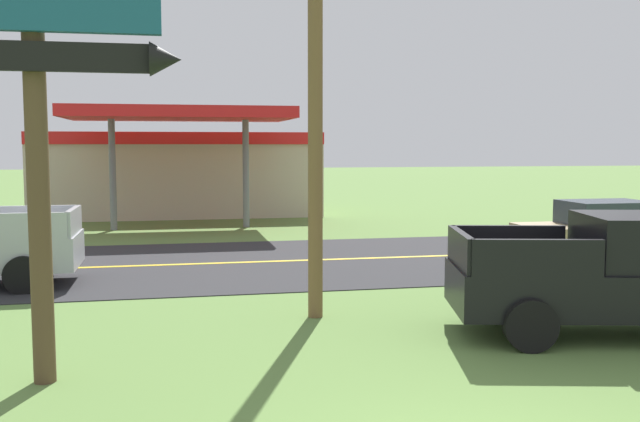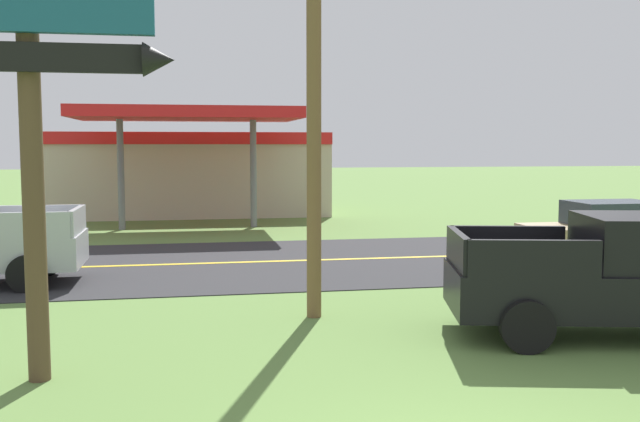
{
  "view_description": "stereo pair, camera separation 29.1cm",
  "coord_description": "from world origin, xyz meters",
  "px_view_note": "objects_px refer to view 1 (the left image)",
  "views": [
    {
      "loc": [
        -2.78,
        -5.52,
        3.07
      ],
      "look_at": [
        0.0,
        8.0,
        1.8
      ],
      "focal_mm": 40.32,
      "sensor_mm": 36.0,
      "label": 1
    },
    {
      "loc": [
        -2.5,
        -5.58,
        3.07
      ],
      "look_at": [
        0.0,
        8.0,
        1.8
      ],
      "focal_mm": 40.32,
      "sensor_mm": 36.0,
      "label": 2
    }
  ],
  "objects_px": {
    "gas_station": "(179,170)",
    "pickup_black_parked_on_lawn": "(620,276)",
    "car_tan_near_lane": "(601,232)",
    "utility_pole": "(315,70)",
    "motel_sign": "(36,15)"
  },
  "relations": [
    {
      "from": "motel_sign",
      "to": "gas_station",
      "type": "bearing_deg",
      "value": 85.29
    },
    {
      "from": "utility_pole",
      "to": "pickup_black_parked_on_lawn",
      "type": "distance_m",
      "value": 6.11
    },
    {
      "from": "motel_sign",
      "to": "pickup_black_parked_on_lawn",
      "type": "height_order",
      "value": "motel_sign"
    },
    {
      "from": "pickup_black_parked_on_lawn",
      "to": "motel_sign",
      "type": "bearing_deg",
      "value": -175.32
    },
    {
      "from": "gas_station",
      "to": "car_tan_near_lane",
      "type": "bearing_deg",
      "value": -56.55
    },
    {
      "from": "gas_station",
      "to": "pickup_black_parked_on_lawn",
      "type": "relative_size",
      "value": 2.18
    },
    {
      "from": "motel_sign",
      "to": "pickup_black_parked_on_lawn",
      "type": "relative_size",
      "value": 1.21
    },
    {
      "from": "car_tan_near_lane",
      "to": "pickup_black_parked_on_lawn",
      "type": "bearing_deg",
      "value": -120.84
    },
    {
      "from": "pickup_black_parked_on_lawn",
      "to": "gas_station",
      "type": "bearing_deg",
      "value": 106.88
    },
    {
      "from": "motel_sign",
      "to": "gas_station",
      "type": "relative_size",
      "value": 0.56
    },
    {
      "from": "car_tan_near_lane",
      "to": "utility_pole",
      "type": "bearing_deg",
      "value": -153.74
    },
    {
      "from": "motel_sign",
      "to": "pickup_black_parked_on_lawn",
      "type": "distance_m",
      "value": 9.42
    },
    {
      "from": "pickup_black_parked_on_lawn",
      "to": "car_tan_near_lane",
      "type": "height_order",
      "value": "pickup_black_parked_on_lawn"
    },
    {
      "from": "motel_sign",
      "to": "car_tan_near_lane",
      "type": "relative_size",
      "value": 1.59
    },
    {
      "from": "pickup_black_parked_on_lawn",
      "to": "utility_pole",
      "type": "bearing_deg",
      "value": 154.27
    }
  ]
}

